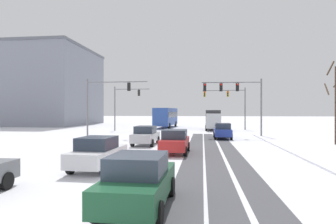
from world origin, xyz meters
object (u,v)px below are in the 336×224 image
Objects in this scene: traffic_signal_far_left at (124,101)px; box_truck_delivery at (213,119)px; car_silver_second at (146,135)px; car_dark_green_fifth at (139,181)px; car_red_third at (175,141)px; office_building_far_left_block at (43,87)px; traffic_signal_far_right at (230,100)px; car_blue_lead at (222,131)px; traffic_signal_near_left at (104,97)px; bus_oncoming at (166,116)px; traffic_signal_near_right at (237,94)px; car_white_fourth at (98,153)px; bare_tree_sidewalk_mid at (336,102)px.

box_truck_delivery is (13.08, 3.13, -2.75)m from traffic_signal_far_left.
car_silver_second is at bearing -107.82° from box_truck_delivery.
car_silver_second is at bearing 100.74° from car_dark_green_fifth.
car_red_third is at bearing -56.12° from car_silver_second.
car_silver_second is 0.21× the size of office_building_far_left_block.
traffic_signal_far_left is at bearing -165.48° from traffic_signal_far_right.
car_blue_lead and car_dark_green_fifth have the same top height.
car_silver_second is at bearing -47.96° from traffic_signal_near_left.
traffic_signal_far_right reaches higher than bus_oncoming.
bus_oncoming is at bearing 157.67° from traffic_signal_far_right.
traffic_signal_far_left is (-15.32, 8.23, -0.43)m from traffic_signal_near_right.
bare_tree_sidewalk_mid is at bearing 36.80° from car_white_fourth.
car_red_third is 6.62m from car_white_fourth.
traffic_signal_far_right is at bearing 66.63° from car_silver_second.
traffic_signal_near_left and traffic_signal_far_right have the same top height.
traffic_signal_far_left is 0.89× the size of bare_tree_sidewalk_mid.
car_white_fourth is (-9.38, -31.02, -3.85)m from traffic_signal_far_right.
bare_tree_sidewalk_mid is at bearing -34.01° from office_building_far_left_block.
bus_oncoming reaches higher than car_white_fourth.
box_truck_delivery reaches higher than car_silver_second.
traffic_signal_near_left is at bearing -136.90° from traffic_signal_far_right.
bare_tree_sidewalk_mid reaches higher than traffic_signal_near_left.
bus_oncoming is at bearing 58.37° from traffic_signal_far_left.
car_blue_lead is at bearing -1.48° from traffic_signal_near_left.
office_building_far_left_block is at bearing 145.99° from bare_tree_sidewalk_mid.
traffic_signal_near_right is at bearing -78.82° from box_truck_delivery.
bus_oncoming reaches higher than car_red_third.
car_blue_lead is at bearing 69.79° from car_red_third.
office_building_far_left_block reaches higher than traffic_signal_far_right.
car_silver_second is (-9.03, -20.91, -3.85)m from traffic_signal_far_right.
car_white_fourth is 0.37× the size of bus_oncoming.
traffic_signal_far_right and traffic_signal_far_left have the same top height.
traffic_signal_far_left is 1.58× the size of car_dark_green_fifth.
bus_oncoming reaches higher than box_truck_delivery.
traffic_signal_near_left is 19.20m from bus_oncoming.
car_silver_second is (6.66, -16.84, -3.56)m from traffic_signal_far_left.
car_dark_green_fifth is at bearing -90.09° from car_red_third.
bus_oncoming is 28.97m from office_building_far_left_block.
office_building_far_left_block is (-31.75, 37.11, 7.20)m from car_red_third.
bus_oncoming is at bearing 93.38° from car_silver_second.
bus_oncoming is 0.55× the size of office_building_far_left_block.
office_building_far_left_block is (-28.82, 32.75, 7.20)m from car_silver_second.
bus_oncoming is (5.17, 8.39, -2.39)m from traffic_signal_far_left.
car_white_fourth is (5.74, -16.87, -3.67)m from traffic_signal_near_left.
car_blue_lead is 0.21× the size of office_building_far_left_block.
bus_oncoming is 29.04m from bare_tree_sidewalk_mid.
car_blue_lead is 22.13m from car_dark_green_fifth.
office_building_far_left_block is at bearing 123.59° from car_white_fourth.
car_red_third is (-3.97, -10.78, 0.00)m from car_blue_lead.
office_building_far_left_block is (-37.48, 24.13, 3.20)m from traffic_signal_near_right.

